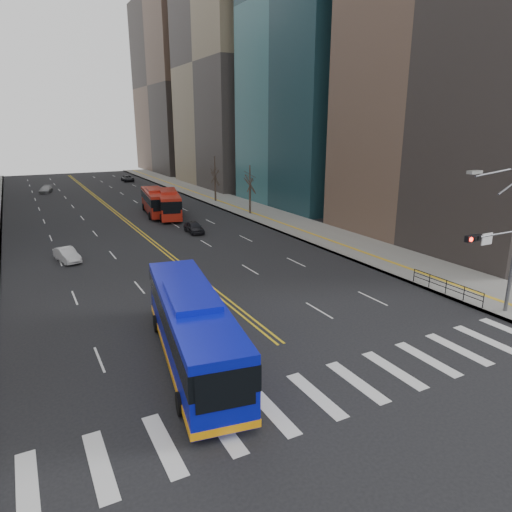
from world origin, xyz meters
TOP-DOWN VIEW (x-y plane):
  - ground at (0.00, 0.00)m, footprint 220.00×220.00m
  - sidewalk_right at (17.50, 45.00)m, footprint 7.00×130.00m
  - crosswalk at (0.00, 0.00)m, footprint 26.70×4.00m
  - centerline at (0.00, 55.00)m, footprint 0.55×100.00m
  - office_towers at (0.12, 68.51)m, footprint 83.00×134.00m
  - signal_mast at (13.77, 2.00)m, footprint 5.37×0.37m
  - pedestrian_railing at (14.30, 6.00)m, footprint 0.06×6.06m
  - street_trees at (-7.18, 34.55)m, footprint 35.20×47.20m
  - blue_bus at (-5.00, 5.49)m, footprint 4.94×13.55m
  - red_bus_near at (4.64, 46.03)m, footprint 4.06×11.27m
  - red_bus_far at (5.75, 43.67)m, footprint 5.06×11.32m
  - car_white at (-8.69, 27.77)m, footprint 2.14×3.95m
  - car_dark_mid at (5.31, 33.10)m, footprint 1.64×3.83m
  - car_silver at (-7.10, 75.43)m, footprint 2.83×4.49m
  - car_dark_far at (9.81, 85.83)m, footprint 2.21×4.64m

SIDE VIEW (x-z plane):
  - ground at x=0.00m, z-range 0.00..0.00m
  - crosswalk at x=0.00m, z-range 0.00..0.01m
  - centerline at x=0.00m, z-range 0.00..0.01m
  - sidewalk_right at x=17.50m, z-range 0.00..0.15m
  - car_silver at x=-7.10m, z-range 0.00..1.21m
  - car_white at x=-8.69m, z-range 0.00..1.24m
  - car_dark_far at x=9.81m, z-range 0.00..1.28m
  - car_dark_mid at x=5.31m, z-range 0.00..1.29m
  - pedestrian_railing at x=14.30m, z-range 0.31..1.33m
  - red_bus_near at x=4.64m, z-range 0.20..3.70m
  - red_bus_far at x=5.75m, z-range 0.20..3.70m
  - blue_bus at x=-5.00m, z-range 0.09..3.93m
  - signal_mast at x=13.77m, z-range 0.16..9.55m
  - street_trees at x=-7.18m, z-range 1.07..8.67m
  - office_towers at x=0.12m, z-range -5.08..52.92m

